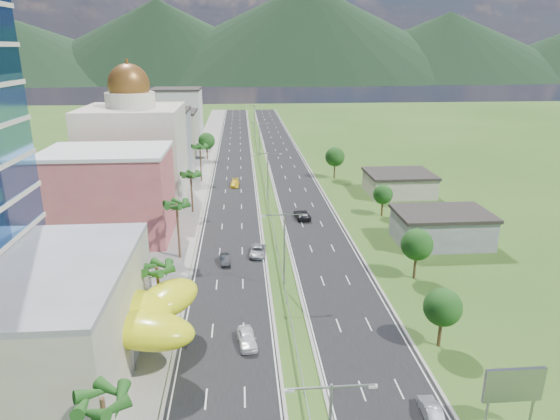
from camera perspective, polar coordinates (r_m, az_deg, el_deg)
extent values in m
plane|color=#2D5119|center=(60.83, 1.31, -13.29)|extent=(500.00, 500.00, 0.00)
cube|color=black|center=(145.18, -5.23, 5.39)|extent=(11.00, 260.00, 0.04)
cube|color=black|center=(145.74, 0.70, 5.51)|extent=(11.00, 260.00, 0.04)
cube|color=gray|center=(145.62, -8.99, 5.30)|extent=(7.00, 260.00, 0.12)
cube|color=gray|center=(127.62, -1.93, 3.97)|extent=(0.08, 216.00, 0.28)
cube|color=gray|center=(227.90, -3.14, 10.12)|extent=(0.10, 0.12, 0.70)
cube|color=gray|center=(34.08, 3.37, -19.67)|extent=(2.88, 0.12, 0.12)
cube|color=gray|center=(34.54, 8.39, -19.27)|extent=(2.88, 0.12, 0.12)
cube|color=silver|center=(34.02, 1.09, -19.93)|extent=(0.60, 0.25, 0.18)
cube|color=silver|center=(34.88, 10.55, -19.19)|extent=(0.60, 0.25, 0.18)
cylinder|color=gray|center=(67.21, 0.49, -4.84)|extent=(0.20, 0.20, 11.00)
cube|color=gray|center=(65.23, -0.76, -0.58)|extent=(2.88, 0.12, 0.12)
cube|color=gray|center=(65.46, 1.76, -0.52)|extent=(2.88, 0.12, 0.12)
cube|color=silver|center=(65.19, -1.88, -0.70)|extent=(0.60, 0.25, 0.18)
cube|color=silver|center=(65.64, 2.87, -0.58)|extent=(0.60, 0.25, 0.18)
cylinder|color=gray|center=(105.12, -1.40, 3.64)|extent=(0.20, 0.20, 11.00)
cube|color=gray|center=(103.87, -2.22, 6.46)|extent=(2.88, 0.12, 0.12)
cube|color=gray|center=(104.02, -0.63, 6.49)|extent=(2.88, 0.12, 0.12)
cube|color=silver|center=(103.85, -2.93, 6.39)|extent=(0.60, 0.25, 0.18)
cube|color=silver|center=(104.13, 0.08, 6.45)|extent=(0.60, 0.25, 0.18)
cylinder|color=gray|center=(149.09, -2.37, 7.93)|extent=(0.20, 0.20, 11.00)
cube|color=gray|center=(148.21, -2.96, 9.94)|extent=(2.88, 0.12, 0.12)
cube|color=gray|center=(148.31, -1.83, 9.96)|extent=(2.88, 0.12, 0.12)
cube|color=silver|center=(148.19, -3.46, 9.89)|extent=(0.60, 0.25, 0.18)
cube|color=silver|center=(148.39, -1.33, 9.93)|extent=(0.60, 0.25, 0.18)
cylinder|color=gray|center=(193.53, -2.90, 10.26)|extent=(0.20, 0.20, 11.00)
cube|color=gray|center=(192.85, -3.36, 11.81)|extent=(2.88, 0.12, 0.12)
cube|color=gray|center=(192.93, -2.49, 11.83)|extent=(2.88, 0.12, 0.12)
cube|color=silver|center=(192.84, -3.75, 11.77)|extent=(0.60, 0.25, 0.18)
cube|color=silver|center=(192.99, -2.10, 11.80)|extent=(0.60, 0.25, 0.18)
cylinder|color=gray|center=(60.75, -22.21, -12.63)|extent=(0.50, 0.50, 4.00)
cylinder|color=gray|center=(54.85, -16.53, -15.50)|extent=(0.50, 0.50, 4.00)
cylinder|color=gray|center=(53.46, -21.58, -17.06)|extent=(0.50, 0.50, 4.00)
cylinder|color=gray|center=(58.63, -13.60, -12.88)|extent=(0.50, 0.50, 4.00)
cube|color=#B94C59|center=(89.97, -18.86, 1.49)|extent=(20.00, 15.00, 15.00)
cube|color=beige|center=(111.17, -16.22, 6.10)|extent=(20.00, 20.00, 20.00)
cylinder|color=beige|center=(109.51, -16.75, 11.99)|extent=(10.00, 10.00, 3.00)
sphere|color=brown|center=(109.28, -16.90, 13.55)|extent=(8.40, 8.40, 8.40)
cube|color=gray|center=(135.51, -13.71, 7.49)|extent=(16.00, 15.00, 16.00)
cube|color=#A59C88|center=(157.21, -12.47, 8.42)|extent=(16.00, 15.00, 13.00)
cube|color=silver|center=(179.43, -11.56, 10.44)|extent=(16.00, 15.00, 18.00)
cylinder|color=gray|center=(49.53, 22.52, -20.88)|extent=(0.24, 0.24, 3.20)
cylinder|color=gray|center=(51.31, 26.76, -20.01)|extent=(0.24, 0.24, 3.20)
cube|color=#D85919|center=(48.66, 25.16, -17.65)|extent=(5.20, 0.35, 3.20)
cube|color=gray|center=(88.58, 17.97, -2.08)|extent=(15.00, 10.00, 5.00)
cube|color=#A59C88|center=(116.20, 13.43, 2.87)|extent=(14.00, 12.00, 4.40)
cylinder|color=#47301C|center=(61.32, -13.63, -9.56)|extent=(0.36, 0.36, 7.50)
cylinder|color=#47301C|center=(79.16, -11.54, -2.38)|extent=(0.36, 0.36, 9.00)
cylinder|color=#47301C|center=(101.05, -10.05, 1.89)|extent=(0.36, 0.36, 8.00)
cylinder|color=#47301C|center=(125.10, -9.05, 5.24)|extent=(0.36, 0.36, 8.80)
cylinder|color=#47301C|center=(149.89, -8.32, 6.63)|extent=(0.40, 0.40, 4.90)
sphere|color=#1E4E18|center=(149.31, -8.38, 7.81)|extent=(4.90, 4.90, 4.90)
cylinder|color=#47301C|center=(59.25, 17.84, -12.82)|extent=(0.40, 0.40, 4.20)
sphere|color=#1E4E18|center=(57.95, 18.10, -10.52)|extent=(4.20, 4.20, 4.20)
cylinder|color=#47301C|center=(74.26, 15.19, -5.92)|extent=(0.40, 0.40, 4.55)
sphere|color=#1E4E18|center=(73.15, 15.38, -3.82)|extent=(4.55, 4.55, 4.55)
cylinder|color=#47301C|center=(100.20, 11.60, 0.42)|extent=(0.40, 0.40, 3.85)
sphere|color=#1E4E18|center=(99.50, 11.69, 1.77)|extent=(3.85, 3.85, 3.85)
cylinder|color=#47301C|center=(127.31, 6.25, 4.68)|extent=(0.40, 0.40, 4.90)
sphere|color=#1E4E18|center=(126.62, 6.29, 6.07)|extent=(4.90, 4.90, 4.90)
imported|color=white|center=(57.46, -3.81, -14.41)|extent=(2.44, 4.88, 1.60)
imported|color=black|center=(77.41, -6.31, -5.63)|extent=(1.74, 4.13, 1.33)
imported|color=#9FA1A6|center=(79.97, -2.56, -4.69)|extent=(3.06, 5.40, 1.42)
imported|color=yellow|center=(120.10, -5.18, 3.07)|extent=(2.22, 5.07, 1.45)
imported|color=#9EA0A5|center=(50.00, 16.85, -21.03)|extent=(1.67, 4.26, 1.38)
imported|color=black|center=(96.89, 2.54, -0.52)|extent=(3.12, 5.81, 1.55)
imported|color=black|center=(58.18, -10.48, -14.42)|extent=(0.94, 2.12, 1.31)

